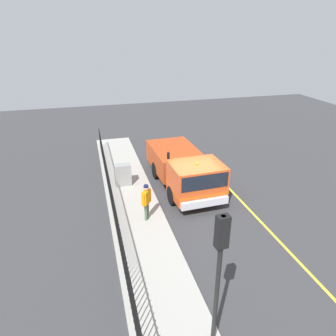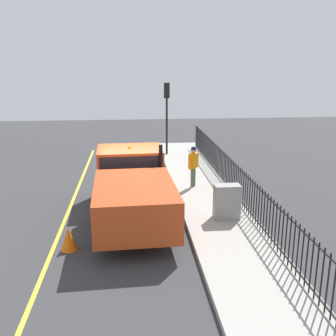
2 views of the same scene
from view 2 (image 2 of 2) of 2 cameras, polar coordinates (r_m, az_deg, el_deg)
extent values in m
plane|color=#38383A|center=(15.81, -5.16, -4.72)|extent=(46.36, 46.36, 0.00)
cube|color=#A3A099|center=(16.06, 5.62, -4.08)|extent=(2.48, 21.07, 0.17)
cube|color=yellow|center=(15.99, -13.83, -4.87)|extent=(0.12, 18.96, 0.01)
cube|color=#D84C1E|center=(15.44, -5.58, -0.11)|extent=(2.57, 2.10, 1.66)
cube|color=black|center=(15.35, -5.61, 1.20)|extent=(2.37, 2.14, 0.73)
cube|color=#B8411A|center=(12.28, -4.88, -5.17)|extent=(2.64, 3.86, 1.25)
cube|color=silver|center=(16.67, -5.67, -1.40)|extent=(2.37, 0.30, 0.36)
cube|color=#DB5914|center=(15.54, -5.54, -1.41)|extent=(2.59, 2.12, 0.12)
cylinder|color=black|center=(15.40, -9.64, -3.54)|extent=(0.34, 0.97, 0.96)
cylinder|color=black|center=(15.47, -1.28, -3.23)|extent=(0.34, 0.97, 0.96)
cylinder|color=black|center=(12.51, -10.01, -8.03)|extent=(0.34, 0.97, 0.96)
cylinder|color=black|center=(12.61, 0.33, -7.61)|extent=(0.34, 0.97, 0.96)
sphere|color=orange|center=(15.23, -5.66, 3.09)|extent=(0.12, 0.12, 0.12)
cylinder|color=black|center=(14.42, -1.06, -0.46)|extent=(0.14, 0.14, 2.00)
cube|color=orange|center=(16.62, 3.73, 1.08)|extent=(0.48, 0.53, 0.62)
sphere|color=tan|center=(16.52, 3.76, 2.52)|extent=(0.23, 0.23, 0.23)
sphere|color=#14193F|center=(16.50, 3.76, 2.79)|extent=(0.22, 0.22, 0.22)
cylinder|color=#4C6047|center=(16.89, 3.84, -1.27)|extent=(0.12, 0.12, 0.84)
cylinder|color=#4C6047|center=(16.73, 3.54, -1.42)|extent=(0.12, 0.12, 0.84)
cylinder|color=orange|center=(16.86, 4.19, 1.17)|extent=(0.09, 0.09, 0.59)
cylinder|color=orange|center=(16.39, 3.26, 0.77)|extent=(0.09, 0.09, 0.59)
cylinder|color=black|center=(9.00, 23.07, -16.08)|extent=(0.04, 0.04, 1.40)
cylinder|color=black|center=(9.19, 22.31, -15.31)|extent=(0.04, 0.04, 1.40)
cylinder|color=black|center=(9.38, 21.59, -14.58)|extent=(0.04, 0.04, 1.40)
cylinder|color=black|center=(9.58, 20.90, -13.87)|extent=(0.04, 0.04, 1.40)
cylinder|color=black|center=(9.77, 20.25, -13.19)|extent=(0.04, 0.04, 1.40)
cylinder|color=black|center=(9.97, 19.62, -12.54)|extent=(0.04, 0.04, 1.40)
cylinder|color=black|center=(10.17, 19.02, -11.90)|extent=(0.04, 0.04, 1.40)
cylinder|color=black|center=(10.38, 18.45, -11.30)|extent=(0.04, 0.04, 1.40)
cylinder|color=black|center=(10.58, 17.90, -10.71)|extent=(0.04, 0.04, 1.40)
cylinder|color=black|center=(10.79, 17.37, -10.15)|extent=(0.04, 0.04, 1.40)
cylinder|color=black|center=(11.00, 16.87, -9.61)|extent=(0.04, 0.04, 1.40)
cylinder|color=black|center=(11.21, 16.39, -9.08)|extent=(0.04, 0.04, 1.40)
cylinder|color=black|center=(11.43, 15.92, -8.58)|extent=(0.04, 0.04, 1.40)
cylinder|color=black|center=(11.64, 15.48, -8.09)|extent=(0.04, 0.04, 1.40)
cylinder|color=black|center=(11.86, 15.05, -7.62)|extent=(0.04, 0.04, 1.40)
cylinder|color=black|center=(12.08, 14.64, -7.17)|extent=(0.04, 0.04, 1.40)
cylinder|color=black|center=(12.30, 14.24, -6.74)|extent=(0.04, 0.04, 1.40)
cylinder|color=black|center=(12.52, 13.86, -6.31)|extent=(0.04, 0.04, 1.40)
cylinder|color=black|center=(12.74, 13.49, -5.91)|extent=(0.04, 0.04, 1.40)
cylinder|color=black|center=(12.96, 13.14, -5.51)|extent=(0.04, 0.04, 1.40)
cylinder|color=black|center=(13.18, 12.79, -5.13)|extent=(0.04, 0.04, 1.40)
cylinder|color=black|center=(13.41, 12.46, -4.76)|extent=(0.04, 0.04, 1.40)
cylinder|color=black|center=(13.63, 12.14, -4.41)|extent=(0.04, 0.04, 1.40)
cylinder|color=black|center=(13.86, 11.83, -4.06)|extent=(0.04, 0.04, 1.40)
cylinder|color=black|center=(14.09, 11.54, -3.73)|extent=(0.04, 0.04, 1.40)
cylinder|color=black|center=(14.32, 11.25, -3.41)|extent=(0.04, 0.04, 1.40)
cylinder|color=black|center=(14.55, 10.97, -3.09)|extent=(0.04, 0.04, 1.40)
cylinder|color=black|center=(14.78, 10.70, -2.79)|extent=(0.04, 0.04, 1.40)
cylinder|color=black|center=(15.01, 10.43, -2.50)|extent=(0.04, 0.04, 1.40)
cylinder|color=black|center=(15.24, 10.18, -2.21)|extent=(0.04, 0.04, 1.40)
cylinder|color=black|center=(15.47, 9.93, -1.94)|extent=(0.04, 0.04, 1.40)
cylinder|color=black|center=(15.70, 9.69, -1.67)|extent=(0.04, 0.04, 1.40)
cylinder|color=black|center=(15.94, 9.46, -1.41)|extent=(0.04, 0.04, 1.40)
cylinder|color=black|center=(16.17, 9.24, -1.15)|extent=(0.04, 0.04, 1.40)
cylinder|color=black|center=(16.40, 9.02, -0.91)|extent=(0.04, 0.04, 1.40)
cylinder|color=black|center=(16.64, 8.81, -0.67)|extent=(0.04, 0.04, 1.40)
cylinder|color=black|center=(16.87, 8.60, -0.44)|extent=(0.04, 0.04, 1.40)
cylinder|color=black|center=(17.11, 8.40, -0.21)|extent=(0.04, 0.04, 1.40)
cylinder|color=black|center=(17.35, 8.20, 0.01)|extent=(0.04, 0.04, 1.40)
cylinder|color=black|center=(17.58, 8.01, 0.22)|extent=(0.04, 0.04, 1.40)
cylinder|color=black|center=(17.82, 7.83, 0.43)|extent=(0.04, 0.04, 1.40)
cylinder|color=black|center=(18.06, 7.65, 0.63)|extent=(0.04, 0.04, 1.40)
cylinder|color=black|center=(18.29, 7.47, 0.83)|extent=(0.04, 0.04, 1.40)
cylinder|color=black|center=(18.53, 7.30, 1.02)|extent=(0.04, 0.04, 1.40)
cylinder|color=black|center=(18.77, 7.13, 1.21)|extent=(0.04, 0.04, 1.40)
cylinder|color=black|center=(19.01, 6.97, 1.39)|extent=(0.04, 0.04, 1.40)
cylinder|color=black|center=(19.25, 6.81, 1.57)|extent=(0.04, 0.04, 1.40)
cylinder|color=black|center=(19.49, 6.66, 1.75)|extent=(0.04, 0.04, 1.40)
cylinder|color=black|center=(19.73, 6.51, 1.92)|extent=(0.04, 0.04, 1.40)
cylinder|color=black|center=(19.97, 6.36, 2.08)|extent=(0.04, 0.04, 1.40)
cylinder|color=black|center=(20.21, 6.21, 2.24)|extent=(0.04, 0.04, 1.40)
cylinder|color=black|center=(20.45, 6.07, 2.40)|extent=(0.04, 0.04, 1.40)
cylinder|color=black|center=(20.69, 5.94, 2.55)|extent=(0.04, 0.04, 1.40)
cylinder|color=black|center=(20.93, 5.80, 2.70)|extent=(0.04, 0.04, 1.40)
cylinder|color=black|center=(21.18, 5.67, 2.85)|extent=(0.04, 0.04, 1.40)
cylinder|color=black|center=(21.42, 5.54, 3.00)|extent=(0.04, 0.04, 1.40)
cylinder|color=black|center=(21.66, 5.42, 3.14)|extent=(0.04, 0.04, 1.40)
cylinder|color=black|center=(21.90, 5.29, 3.27)|extent=(0.04, 0.04, 1.40)
cylinder|color=black|center=(22.14, 5.17, 3.41)|extent=(0.04, 0.04, 1.40)
cylinder|color=black|center=(22.39, 5.06, 3.54)|extent=(0.04, 0.04, 1.40)
cylinder|color=black|center=(22.63, 4.94, 3.67)|extent=(0.04, 0.04, 1.40)
cylinder|color=black|center=(22.87, 4.83, 3.79)|extent=(0.04, 0.04, 1.40)
cylinder|color=black|center=(23.12, 4.72, 3.92)|extent=(0.04, 0.04, 1.40)
cylinder|color=black|center=(23.36, 4.61, 4.04)|extent=(0.04, 0.04, 1.40)
cylinder|color=black|center=(23.60, 4.50, 4.15)|extent=(0.04, 0.04, 1.40)
cylinder|color=black|center=(23.85, 4.40, 4.27)|extent=(0.04, 0.04, 1.40)
cylinder|color=black|center=(24.09, 4.30, 4.38)|extent=(0.04, 0.04, 1.40)
cylinder|color=black|center=(24.34, 4.20, 4.49)|extent=(0.04, 0.04, 1.40)
cylinder|color=black|center=(24.58, 4.10, 4.60)|extent=(0.04, 0.04, 1.40)
cube|color=black|center=(15.90, 9.44, 0.75)|extent=(0.04, 17.91, 0.04)
cube|color=black|center=(16.21, 9.27, -3.08)|extent=(0.04, 17.91, 0.04)
cylinder|color=black|center=(22.54, -0.18, 7.16)|extent=(0.12, 0.12, 4.09)
cube|color=black|center=(22.37, -0.19, 11.27)|extent=(0.32, 0.24, 0.85)
sphere|color=red|center=(22.36, -0.19, 11.92)|extent=(0.16, 0.16, 0.16)
sphere|color=yellow|center=(22.37, -0.19, 11.27)|extent=(0.16, 0.16, 0.16)
sphere|color=green|center=(22.39, -0.19, 10.62)|extent=(0.16, 0.16, 0.16)
cube|color=gray|center=(13.48, 8.60, -4.90)|extent=(0.87, 0.48, 1.20)
cone|color=orange|center=(12.01, -14.30, -9.99)|extent=(0.49, 0.49, 0.70)
camera|label=1|loc=(27.93, 4.56, 20.58)|focal=32.76mm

